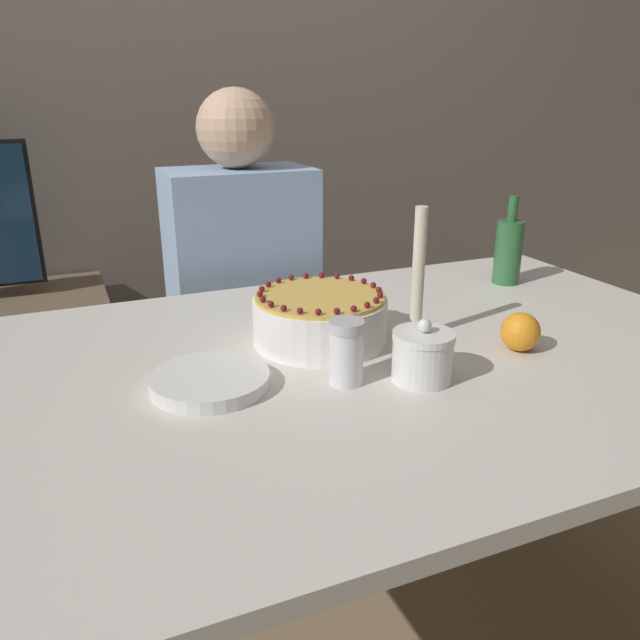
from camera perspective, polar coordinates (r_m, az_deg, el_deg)
The scene contains 10 objects.
wall_behind at distance 2.42m, azimuth -11.08°, elevation 22.34°, with size 8.00×0.05×2.60m.
dining_table at distance 1.24m, azimuth 5.54°, elevation -7.16°, with size 1.51×1.02×0.73m.
cake at distance 1.23m, azimuth 0.00°, elevation 0.18°, with size 0.26×0.26×0.11m.
sugar_bowl at distance 1.08m, azimuth 9.37°, elevation -3.24°, with size 0.11×0.11×0.11m.
sugar_shaker at distance 1.05m, azimuth 2.41°, elevation -2.93°, with size 0.06×0.06×0.11m.
plate_stack at distance 1.07m, azimuth -10.02°, elevation -5.50°, with size 0.20×0.20×0.02m.
candle at distance 1.25m, azimuth 8.91°, elevation 3.05°, with size 0.05×0.05×0.26m.
bottle at distance 1.67m, azimuth 16.84°, elevation 6.11°, with size 0.07×0.07×0.22m.
orange_fruit_0 at distance 1.25m, azimuth 17.85°, elevation -1.03°, with size 0.08×0.08×0.08m.
person_man_blue_shirt at distance 1.86m, azimuth -6.91°, elevation -1.07°, with size 0.40×0.34×1.21m.
Camera 1 is at (-0.54, -0.96, 1.20)m, focal length 35.00 mm.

